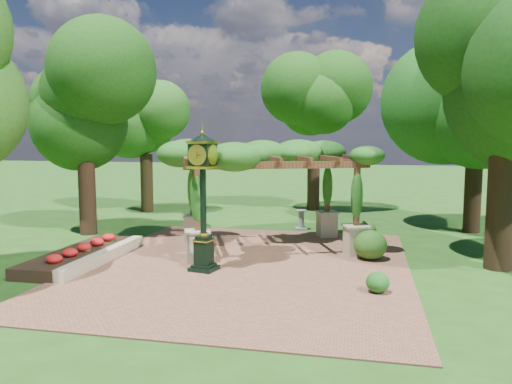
# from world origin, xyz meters

# --- Properties ---
(ground) EXTENTS (120.00, 120.00, 0.00)m
(ground) POSITION_xyz_m (0.00, 0.00, 0.00)
(ground) COLOR #1E4714
(ground) RESTS_ON ground
(brick_plaza) EXTENTS (10.00, 12.00, 0.04)m
(brick_plaza) POSITION_xyz_m (0.00, 1.00, 0.02)
(brick_plaza) COLOR brown
(brick_plaza) RESTS_ON ground
(border_wall) EXTENTS (0.35, 5.00, 0.40)m
(border_wall) POSITION_xyz_m (-4.60, 0.50, 0.20)
(border_wall) COLOR #C6B793
(border_wall) RESTS_ON ground
(flower_bed) EXTENTS (1.50, 5.00, 0.36)m
(flower_bed) POSITION_xyz_m (-5.50, 0.50, 0.18)
(flower_bed) COLOR red
(flower_bed) RESTS_ON ground
(pedestal_clock) EXTENTS (0.96, 0.96, 4.20)m
(pedestal_clock) POSITION_xyz_m (-1.12, 0.20, 2.52)
(pedestal_clock) COLOR black
(pedestal_clock) RESTS_ON brick_plaza
(pergola) EXTENTS (7.23, 5.92, 3.92)m
(pergola) POSITION_xyz_m (0.24, 3.69, 3.22)
(pergola) COLOR #BEB58E
(pergola) RESTS_ON brick_plaza
(sundial) EXTENTS (0.60, 0.60, 0.87)m
(sundial) POSITION_xyz_m (0.91, 7.65, 0.38)
(sundial) COLOR gray
(sundial) RESTS_ON ground
(shrub_front) EXTENTS (0.66, 0.66, 0.55)m
(shrub_front) POSITION_xyz_m (3.98, -0.92, 0.31)
(shrub_front) COLOR #1B5618
(shrub_front) RESTS_ON brick_plaza
(shrub_mid) EXTENTS (1.09, 1.09, 0.97)m
(shrub_mid) POSITION_xyz_m (3.83, 2.66, 0.52)
(shrub_mid) COLOR #275818
(shrub_mid) RESTS_ON brick_plaza
(shrub_back) EXTENTS (0.87, 0.87, 0.76)m
(shrub_back) POSITION_xyz_m (3.67, 5.69, 0.42)
(shrub_back) COLOR #2B5A1A
(shrub_back) RESTS_ON brick_plaza
(tree_west_near) EXTENTS (4.29, 4.29, 8.14)m
(tree_west_near) POSITION_xyz_m (-7.69, 4.76, 5.58)
(tree_west_near) COLOR #341F14
(tree_west_near) RESTS_ON ground
(tree_west_far) EXTENTS (3.84, 3.84, 8.06)m
(tree_west_far) POSITION_xyz_m (-7.97, 11.20, 5.51)
(tree_west_far) COLOR #2F2212
(tree_west_far) RESTS_ON ground
(tree_north) EXTENTS (4.35, 4.35, 8.09)m
(tree_north) POSITION_xyz_m (0.82, 13.69, 5.55)
(tree_north) COLOR #341F15
(tree_north) RESTS_ON ground
(tree_east_far) EXTENTS (5.13, 5.13, 9.17)m
(tree_east_far) POSITION_xyz_m (8.08, 8.57, 6.31)
(tree_east_far) COLOR black
(tree_east_far) RESTS_ON ground
(tree_east_near) EXTENTS (5.27, 5.27, 9.99)m
(tree_east_near) POSITION_xyz_m (7.66, 2.43, 6.86)
(tree_east_near) COLOR black
(tree_east_near) RESTS_ON ground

